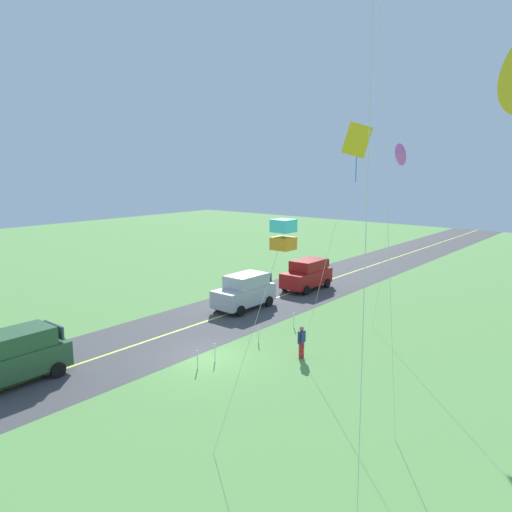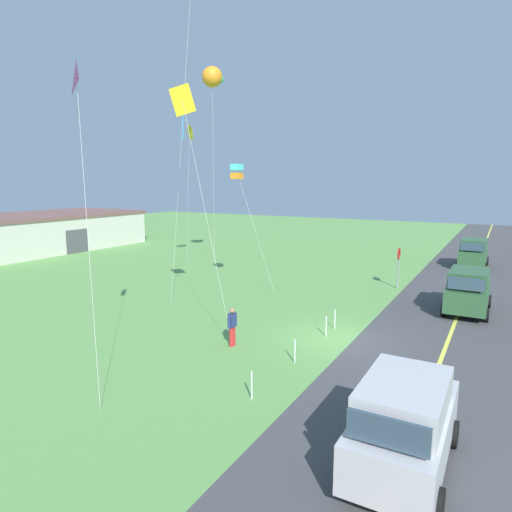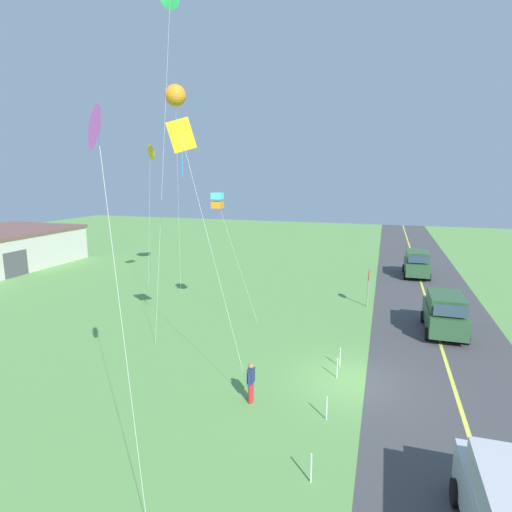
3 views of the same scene
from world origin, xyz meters
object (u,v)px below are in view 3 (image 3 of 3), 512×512
(car_parked_east_far, at_px, (417,263))
(kite_pink_drift, at_px, (176,96))
(car_suv_foreground, at_px, (445,313))
(kite_green_far, at_px, (217,201))
(kite_yellow_high, at_px, (150,153))
(person_adult_near, at_px, (251,381))
(kite_blue_mid, at_px, (97,129))
(stop_sign, at_px, (368,280))
(kite_red_low, at_px, (182,141))

(car_parked_east_far, relative_size, kite_pink_drift, 0.30)
(car_suv_foreground, relative_size, kite_green_far, 0.58)
(kite_yellow_high, bearing_deg, person_adult_near, -136.97)
(kite_green_far, bearing_deg, kite_blue_mid, -170.18)
(car_suv_foreground, xyz_separation_m, stop_sign, (3.55, 4.23, 0.65))
(car_suv_foreground, height_order, person_adult_near, car_suv_foreground)
(kite_green_far, bearing_deg, car_parked_east_far, -36.51)
(kite_blue_mid, relative_size, kite_green_far, 1.34)
(kite_red_low, bearing_deg, kite_yellow_high, 36.70)
(kite_red_low, bearing_deg, kite_pink_drift, 28.69)
(person_adult_near, bearing_deg, kite_pink_drift, -170.57)
(kite_red_low, bearing_deg, kite_blue_mid, -171.27)
(stop_sign, bearing_deg, kite_blue_mid, 162.21)
(car_parked_east_far, xyz_separation_m, kite_red_low, (-22.22, 10.55, 8.74))
(kite_green_far, distance_m, kite_pink_drift, 9.25)
(kite_red_low, height_order, kite_yellow_high, kite_red_low)
(stop_sign, xyz_separation_m, kite_blue_mid, (-18.55, 5.95, 7.85))
(kite_blue_mid, bearing_deg, person_adult_near, -23.79)
(car_parked_east_far, height_order, kite_green_far, kite_green_far)
(car_suv_foreground, bearing_deg, car_parked_east_far, 2.53)
(stop_sign, xyz_separation_m, kite_yellow_high, (-1.45, 14.98, 8.30))
(car_suv_foreground, height_order, kite_red_low, kite_red_low)
(kite_red_low, relative_size, kite_pink_drift, 0.75)
(car_suv_foreground, distance_m, kite_yellow_high, 21.29)
(car_suv_foreground, bearing_deg, kite_blue_mid, 145.83)
(kite_yellow_high, bearing_deg, car_parked_east_far, -58.49)
(car_parked_east_far, height_order, kite_pink_drift, kite_pink_drift)
(car_suv_foreground, distance_m, kite_blue_mid, 20.02)
(kite_blue_mid, height_order, kite_pink_drift, kite_pink_drift)
(car_suv_foreground, relative_size, kite_pink_drift, 0.30)
(stop_sign, bearing_deg, car_parked_east_far, -20.03)
(car_suv_foreground, bearing_deg, kite_yellow_high, 83.75)
(person_adult_near, bearing_deg, car_suv_foreground, 113.72)
(person_adult_near, distance_m, kite_yellow_high, 18.90)
(stop_sign, distance_m, kite_pink_drift, 17.60)
(car_suv_foreground, relative_size, kite_blue_mid, 0.43)
(stop_sign, height_order, kite_blue_mid, kite_blue_mid)
(car_suv_foreground, height_order, car_parked_east_far, same)
(car_parked_east_far, height_order, kite_yellow_high, kite_yellow_high)
(kite_yellow_high, height_order, kite_green_far, kite_yellow_high)
(kite_pink_drift, bearing_deg, person_adult_near, -142.93)
(car_suv_foreground, height_order, kite_green_far, kite_green_far)
(kite_green_far, bearing_deg, person_adult_near, -149.75)
(kite_yellow_high, height_order, kite_pink_drift, kite_pink_drift)
(car_parked_east_far, distance_m, kite_green_far, 20.68)
(car_parked_east_far, bearing_deg, kite_pink_drift, 124.65)
(car_parked_east_far, xyz_separation_m, stop_sign, (-9.96, 3.63, 0.65))
(car_suv_foreground, height_order, kite_pink_drift, kite_pink_drift)
(car_parked_east_far, distance_m, kite_yellow_high, 23.59)
(person_adult_near, distance_m, kite_red_low, 9.65)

